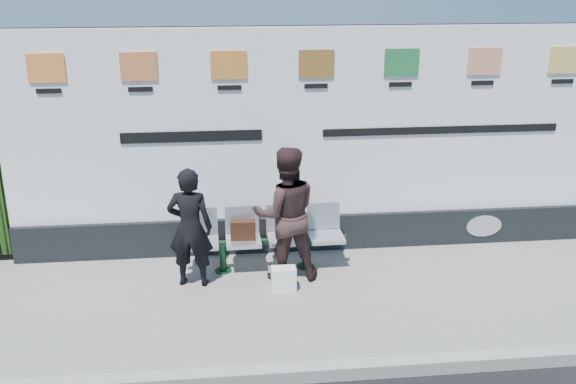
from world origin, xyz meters
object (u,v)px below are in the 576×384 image
at_px(billboard, 314,157).
at_px(bench, 264,254).
at_px(woman_right, 286,214).
at_px(woman_left, 190,228).

height_order(billboard, bench, billboard).
relative_size(bench, woman_right, 1.20).
bearing_deg(woman_right, woman_left, -1.29).
relative_size(billboard, woman_right, 4.71).
height_order(billboard, woman_right, billboard).
bearing_deg(billboard, woman_left, -149.97).
distance_m(bench, woman_right, 0.72).
relative_size(billboard, woman_left, 5.35).
bearing_deg(billboard, bench, -138.70).
bearing_deg(bench, billboard, 40.31).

